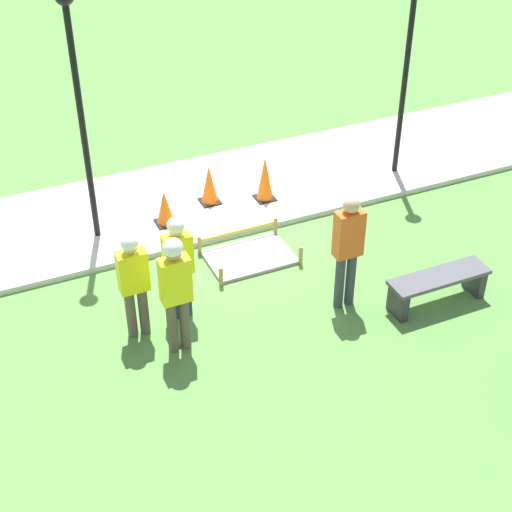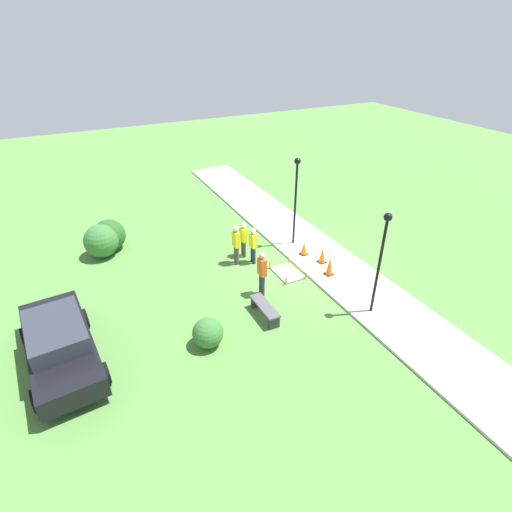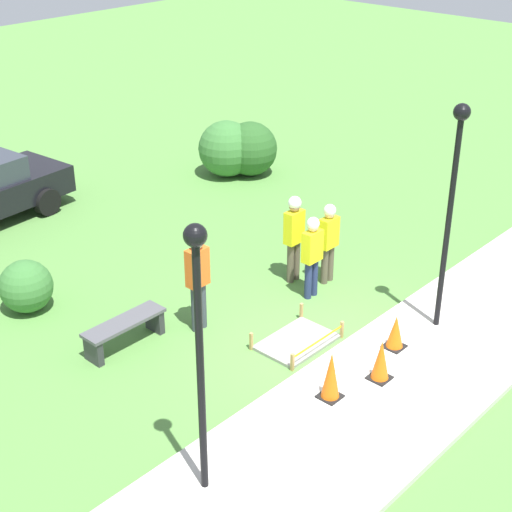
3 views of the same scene
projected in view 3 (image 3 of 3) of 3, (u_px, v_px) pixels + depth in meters
name	position (u px, v px, depth m)	size (l,w,h in m)	color
ground_plane	(331.00, 354.00, 13.35)	(60.00, 60.00, 0.00)	#51843D
sidewalk	(399.00, 384.00, 12.51)	(28.00, 2.72, 0.10)	#BCB7AD
wet_concrete_patch	(297.00, 342.00, 13.61)	(1.39, 0.97, 0.33)	gray
traffic_cone_near_patch	(331.00, 375.00, 11.93)	(0.34, 0.34, 0.82)	black
traffic_cone_far_patch	(381.00, 360.00, 12.39)	(0.34, 0.34, 0.71)	black
traffic_cone_sidewalk_edge	(395.00, 332.00, 13.22)	(0.34, 0.34, 0.61)	black
park_bench	(125.00, 329.00, 13.41)	(1.54, 0.44, 0.50)	#2D2D33
worker_supervisor	(294.00, 231.00, 15.19)	(0.40, 0.26, 1.81)	brown
worker_assistant	(312.00, 251.00, 14.66)	(0.40, 0.24, 1.66)	navy
worker_trainee	(329.00, 237.00, 15.19)	(0.40, 0.24, 1.66)	brown
bystander_in_orange_shirt	(198.00, 277.00, 13.59)	(0.40, 0.24, 1.84)	#383D47
lamppost_near	(453.00, 187.00, 12.82)	(0.28, 0.28, 4.03)	black
lamppost_far	(199.00, 325.00, 9.28)	(0.28, 0.28, 3.82)	black
shrub_rounded_near	(226.00, 149.00, 20.52)	(1.48, 1.48, 1.48)	#387033
shrub_rounded_mid	(26.00, 286.00, 14.43)	(0.99, 0.99, 0.99)	#387033
shrub_rounded_far	(250.00, 149.00, 20.58)	(1.43, 1.43, 1.43)	#285623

